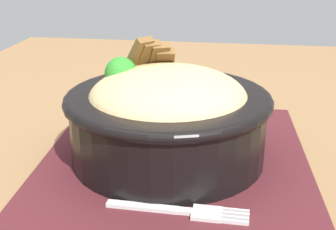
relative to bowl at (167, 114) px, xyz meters
name	(u,v)px	position (x,y,z in m)	size (l,w,h in m)	color
table	(145,224)	(0.04, -0.02, -0.12)	(1.32, 0.83, 0.74)	olive
placemat	(172,174)	(0.04, 0.01, -0.05)	(0.41, 0.29, 0.00)	#47191E
bowl	(167,114)	(0.00, 0.00, 0.00)	(0.23, 0.23, 0.13)	black
fork	(184,211)	(0.11, 0.03, -0.05)	(0.02, 0.13, 0.00)	silver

